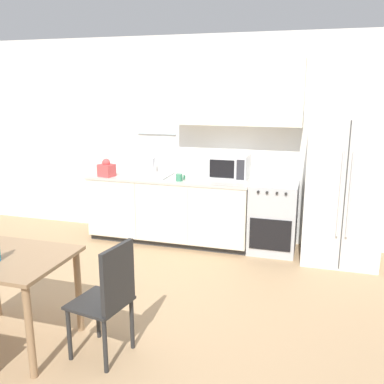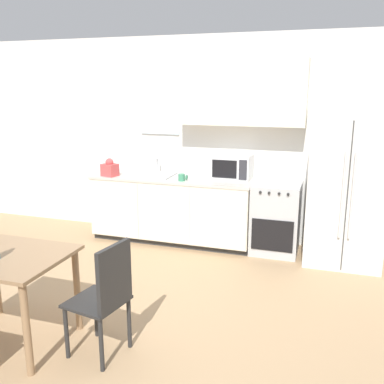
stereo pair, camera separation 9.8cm
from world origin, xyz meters
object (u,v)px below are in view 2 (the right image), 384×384
at_px(microwave, 232,167).
at_px(coffee_mug, 182,177).
at_px(oven_range, 276,218).
at_px(dining_chair_side, 106,293).
at_px(dining_table, 6,269).
at_px(refrigerator, 346,191).

xyz_separation_m(microwave, coffee_mug, (-0.57, -0.32, -0.11)).
xyz_separation_m(oven_range, microwave, (-0.60, 0.10, 0.60)).
xyz_separation_m(oven_range, dining_chair_side, (-0.94, -2.62, 0.10)).
bearing_deg(dining_chair_side, microwave, 3.09).
bearing_deg(dining_chair_side, dining_table, 103.86).
bearing_deg(dining_table, coffee_mug, 75.49).
distance_m(oven_range, microwave, 0.85).
xyz_separation_m(refrigerator, dining_table, (-2.60, -2.61, -0.23)).
xyz_separation_m(microwave, dining_chair_side, (-0.34, -2.72, -0.50)).
relative_size(refrigerator, coffee_mug, 14.65).
xyz_separation_m(oven_range, coffee_mug, (-1.17, -0.22, 0.49)).
height_order(oven_range, refrigerator, refrigerator).
bearing_deg(microwave, dining_chair_side, -97.12).
height_order(oven_range, microwave, microwave).
bearing_deg(refrigerator, dining_table, -134.93).
relative_size(microwave, coffee_mug, 4.16).
xyz_separation_m(dining_table, dining_chair_side, (0.86, 0.06, -0.10)).
bearing_deg(oven_range, dining_chair_side, -109.74).
distance_m(refrigerator, microwave, 1.42).
bearing_deg(coffee_mug, dining_chair_side, -84.55).
height_order(microwave, dining_chair_side, microwave).
relative_size(microwave, dining_chair_side, 0.53).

